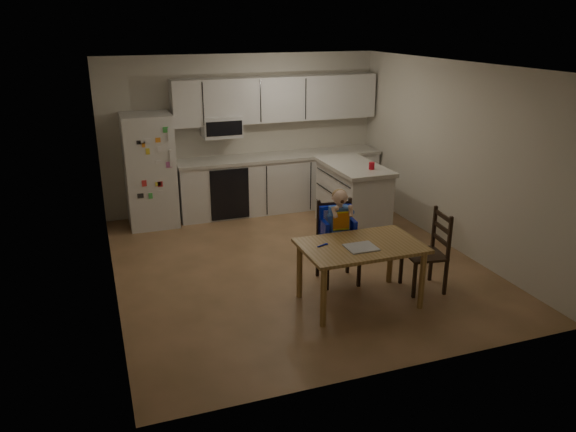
% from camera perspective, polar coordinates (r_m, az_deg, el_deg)
% --- Properties ---
extents(room, '(4.52, 5.01, 2.51)m').
position_cam_1_polar(room, '(7.33, -0.47, 5.56)').
color(room, brown).
rests_on(room, ground).
extents(refrigerator, '(0.72, 0.70, 1.70)m').
position_cam_1_polar(refrigerator, '(8.71, -13.87, 4.50)').
color(refrigerator, silver).
rests_on(refrigerator, ground).
extents(kitchen_run, '(3.37, 0.62, 2.15)m').
position_cam_1_polar(kitchen_run, '(9.20, -1.11, 6.03)').
color(kitchen_run, silver).
rests_on(kitchen_run, ground).
extents(kitchen_island, '(0.71, 1.36, 1.00)m').
position_cam_1_polar(kitchen_island, '(8.38, 6.58, 1.91)').
color(kitchen_island, silver).
rests_on(kitchen_island, ground).
extents(red_cup, '(0.08, 0.08, 0.10)m').
position_cam_1_polar(red_cup, '(8.00, 8.49, 5.07)').
color(red_cup, red).
rests_on(red_cup, kitchen_island).
extents(dining_table, '(1.31, 0.84, 0.70)m').
position_cam_1_polar(dining_table, '(6.16, 7.39, -3.67)').
color(dining_table, olive).
rests_on(dining_table, ground).
extents(napkin, '(0.32, 0.28, 0.01)m').
position_cam_1_polar(napkin, '(6.02, 7.43, -3.18)').
color(napkin, '#A0A0A5').
rests_on(napkin, dining_table).
extents(toddler_spoon, '(0.12, 0.06, 0.02)m').
position_cam_1_polar(toddler_spoon, '(6.03, 3.46, -3.00)').
color(toddler_spoon, '#0E20C7').
rests_on(toddler_spoon, dining_table).
extents(chair_booster, '(0.47, 0.47, 1.15)m').
position_cam_1_polar(chair_booster, '(6.64, 5.08, -0.99)').
color(chair_booster, black).
rests_on(chair_booster, ground).
extents(chair_side, '(0.47, 0.47, 0.95)m').
position_cam_1_polar(chair_side, '(6.67, 14.49, -2.95)').
color(chair_side, black).
rests_on(chair_side, ground).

